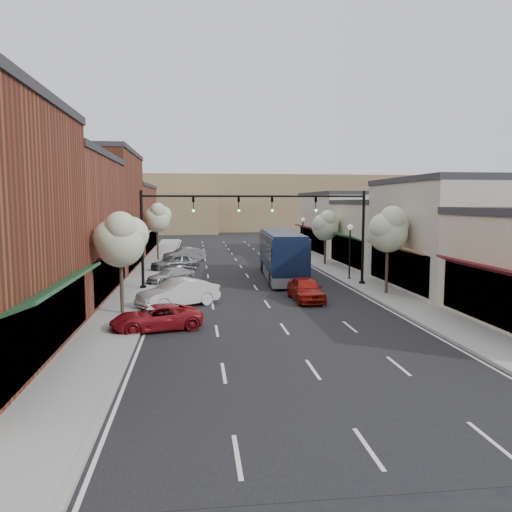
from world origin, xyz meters
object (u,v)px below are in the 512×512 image
object	(u,v)px
parked_car_b	(178,293)
parked_car_d	(175,262)
coach_bus	(281,254)
signal_mast_right	(332,224)
lamp_post_far	(303,230)
parked_car_c	(171,276)
tree_right_far	(326,225)
parked_car_e	(184,254)
lamp_post_near	(350,243)
tree_left_far	(158,217)
red_hatchback	(306,289)
tree_right_near	(389,229)
signal_mast_left	(176,224)
tree_left_near	(121,239)
parked_car_a	(156,318)

from	to	relation	value
parked_car_b	parked_car_d	xyz separation A→B (m)	(-0.87, 16.02, -0.07)
parked_car_d	coach_bus	bearing A→B (deg)	29.76
signal_mast_right	lamp_post_far	bearing A→B (deg)	83.78
lamp_post_far	parked_car_c	bearing A→B (deg)	-128.84
tree_right_far	parked_car_e	xyz separation A→B (m)	(-13.84, 5.21, -3.27)
lamp_post_near	lamp_post_far	world-z (taller)	same
lamp_post_near	tree_right_far	bearing A→B (deg)	86.69
tree_left_far	red_hatchback	xyz separation A→B (m)	(10.81, -23.22, -3.86)
signal_mast_right	parked_car_d	xyz separation A→B (m)	(-11.82, 9.97, -3.88)
tree_right_near	tree_left_far	size ratio (longest dim) A/B	0.97
signal_mast_left	parked_car_d	xyz separation A→B (m)	(-0.58, 9.97, -3.88)
parked_car_e	tree_right_near	bearing A→B (deg)	6.67
tree_right_near	red_hatchback	distance (m)	6.98
tree_right_far	tree_left_near	size ratio (longest dim) A/B	0.95
tree_right_far	parked_car_c	size ratio (longest dim) A/B	1.34
tree_right_far	parked_car_c	world-z (taller)	tree_right_far
tree_right_near	parked_car_e	xyz separation A→B (m)	(-13.84, 21.21, -3.73)
tree_left_near	parked_car_d	xyz separation A→B (m)	(2.05, 18.02, -3.48)
tree_right_far	red_hatchback	distance (m)	18.45
signal_mast_left	lamp_post_far	size ratio (longest dim) A/B	1.85
tree_left_far	coach_bus	xyz separation A→B (m)	(10.88, -13.74, -2.63)
tree_left_near	tree_right_near	bearing A→B (deg)	13.55
tree_right_far	parked_car_c	xyz separation A→B (m)	(-14.55, -9.33, -3.40)
tree_right_far	coach_bus	bearing A→B (deg)	-126.44
lamp_post_far	red_hatchback	size ratio (longest dim) A/B	1.01
parked_car_a	parked_car_c	xyz separation A→B (m)	(-0.00, 14.07, -0.02)
lamp_post_far	parked_car_d	world-z (taller)	lamp_post_far
lamp_post_near	parked_car_d	distance (m)	16.03
tree_right_near	tree_left_far	bearing A→B (deg)	127.04
coach_bus	parked_car_a	world-z (taller)	coach_bus
signal_mast_right	tree_right_near	xyz separation A→B (m)	(2.73, -4.05, -0.17)
coach_bus	lamp_post_far	bearing A→B (deg)	75.11
parked_car_d	tree_left_near	bearing A→B (deg)	-33.59
lamp_post_far	tree_right_far	bearing A→B (deg)	-86.12
tree_left_near	red_hatchback	bearing A→B (deg)	14.42
lamp_post_far	parked_car_d	xyz separation A→B (m)	(-14.00, -10.03, -2.26)
lamp_post_far	lamp_post_near	bearing A→B (deg)	-90.00
signal_mast_right	parked_car_d	distance (m)	15.94
red_hatchback	coach_bus	bearing A→B (deg)	87.93
tree_left_far	parked_car_b	world-z (taller)	tree_left_far
signal_mast_right	tree_right_far	bearing A→B (deg)	77.15
lamp_post_far	parked_car_c	distance (m)	22.45
signal_mast_right	tree_right_far	xyz separation A→B (m)	(2.73, 11.95, -0.63)
parked_car_d	parked_car_e	xyz separation A→B (m)	(0.70, 7.19, -0.02)
tree_right_near	parked_car_e	world-z (taller)	tree_right_near
lamp_post_far	parked_car_e	bearing A→B (deg)	-167.91
lamp_post_near	red_hatchback	xyz separation A→B (m)	(-5.24, -7.78, -2.26)
red_hatchback	parked_car_e	bearing A→B (deg)	108.11
parked_car_e	coach_bus	bearing A→B (deg)	5.64
signal_mast_right	lamp_post_near	xyz separation A→B (m)	(2.18, 2.50, -1.62)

